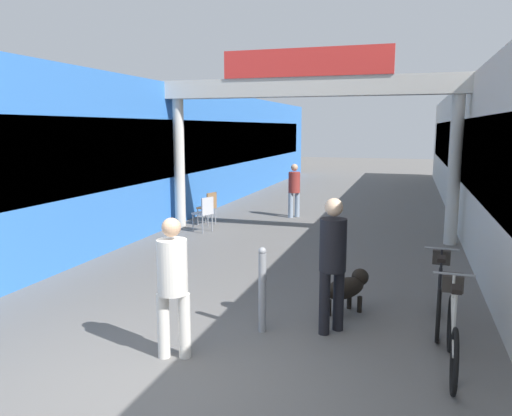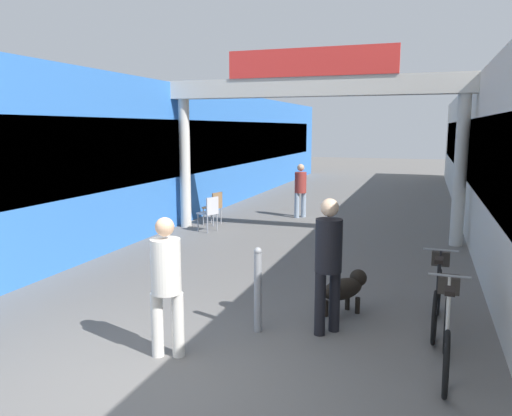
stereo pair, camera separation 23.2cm
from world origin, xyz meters
name	(u,v)px [view 1 (the left image)]	position (x,y,z in m)	size (l,w,h in m)	color
ground_plane	(155,385)	(0.00, 0.00, 0.00)	(80.00, 80.00, 0.00)	#605E5B
storefront_left	(176,150)	(-5.09, 11.00, 1.88)	(3.00, 26.00, 3.76)	blue
arcade_sign_gateway	(306,104)	(0.00, 7.58, 3.17)	(7.40, 0.47, 4.42)	beige
pedestrian_with_dog	(333,256)	(1.52, 1.89, 1.01)	(0.48, 0.48, 1.75)	black
pedestrian_companion	(173,279)	(-0.09, 0.65, 0.93)	(0.42, 0.42, 1.63)	silver
pedestrian_carrying_crate	(294,187)	(-0.80, 9.93, 0.89)	(0.48, 0.48, 1.57)	#8C9EB2
dog_on_leash	(348,287)	(1.64, 2.64, 0.38)	(0.69, 0.83, 0.60)	black
bicycle_silver_nearest	(452,328)	(2.93, 1.36, 0.44)	(0.46, 1.69, 0.98)	black
bicycle_black_second	(439,292)	(2.86, 2.61, 0.44)	(0.46, 1.69, 0.98)	black
bollard_post_metal	(262,289)	(0.67, 1.65, 0.57)	(0.10, 0.10, 1.12)	gray
cafe_chair_aluminium_nearer	(205,211)	(-2.49, 7.20, 0.54)	(0.52, 0.52, 0.89)	gray
cafe_chair_wood_farther	(209,205)	(-2.73, 8.07, 0.54)	(0.49, 0.49, 0.89)	gray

